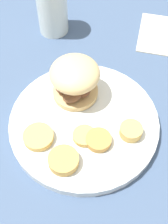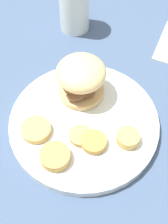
{
  "view_description": "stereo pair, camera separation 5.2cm",
  "coord_description": "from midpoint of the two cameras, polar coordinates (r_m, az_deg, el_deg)",
  "views": [
    {
      "loc": [
        -0.14,
        -0.26,
        0.48
      ],
      "look_at": [
        0.0,
        0.0,
        0.04
      ],
      "focal_mm": 50.0,
      "sensor_mm": 36.0,
      "label": 1
    },
    {
      "loc": [
        -0.1,
        -0.28,
        0.48
      ],
      "look_at": [
        0.0,
        0.0,
        0.04
      ],
      "focal_mm": 50.0,
      "sensor_mm": 36.0,
      "label": 2
    }
  ],
  "objects": [
    {
      "name": "potato_round_4",
      "position": [
        0.5,
        -2.34,
        -8.32
      ],
      "size": [
        0.05,
        0.05,
        0.02
      ],
      "primitive_type": "cylinder",
      "color": "tan",
      "rests_on": "dinner_plate"
    },
    {
      "name": "dinner_plate",
      "position": [
        0.55,
        2.71,
        -2.15
      ],
      "size": [
        0.26,
        0.26,
        0.02
      ],
      "color": "silver",
      "rests_on": "ground_plane"
    },
    {
      "name": "drinking_glass",
      "position": [
        0.69,
        0.47,
        19.02
      ],
      "size": [
        0.06,
        0.06,
        0.12
      ],
      "color": "silver",
      "rests_on": "ground_plane"
    },
    {
      "name": "potato_round_2",
      "position": [
        0.53,
        10.88,
        -4.88
      ],
      "size": [
        0.04,
        0.04,
        0.02
      ],
      "primitive_type": "cylinder",
      "color": "tan",
      "rests_on": "dinner_plate"
    },
    {
      "name": "ground_plane",
      "position": [
        0.56,
        2.67,
        -2.72
      ],
      "size": [
        4.0,
        4.0,
        0.0
      ],
      "primitive_type": "plane",
      "color": "#3D5170"
    },
    {
      "name": "sandwich",
      "position": [
        0.55,
        2.1,
        5.93
      ],
      "size": [
        0.09,
        0.09,
        0.08
      ],
      "color": "tan",
      "rests_on": "dinner_plate"
    },
    {
      "name": "potato_round_0",
      "position": [
        0.52,
        2.28,
        -4.55
      ],
      "size": [
        0.04,
        0.04,
        0.01
      ],
      "primitive_type": "cylinder",
      "color": "tan",
      "rests_on": "dinner_plate"
    },
    {
      "name": "potato_round_1",
      "position": [
        0.53,
        -6.02,
        -3.41
      ],
      "size": [
        0.05,
        0.05,
        0.01
      ],
      "primitive_type": "cylinder",
      "color": "tan",
      "rests_on": "dinner_plate"
    },
    {
      "name": "potato_round_3",
      "position": [
        0.52,
        4.88,
        -5.65
      ],
      "size": [
        0.04,
        0.04,
        0.01
      ],
      "primitive_type": "cylinder",
      "color": "#BC8942",
      "rests_on": "dinner_plate"
    }
  ]
}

